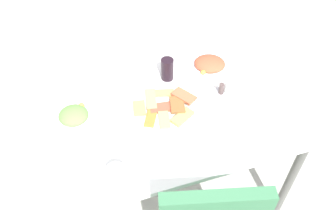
# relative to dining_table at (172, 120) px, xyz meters

# --- Properties ---
(ground_plane) EXTENTS (6.00, 6.00, 0.00)m
(ground_plane) POSITION_rel_dining_table_xyz_m (0.00, 0.00, -0.66)
(ground_plane) COLOR #B7B8AB
(dining_table) EXTENTS (1.22, 0.82, 0.75)m
(dining_table) POSITION_rel_dining_table_xyz_m (0.00, 0.00, 0.00)
(dining_table) COLOR white
(dining_table) RESTS_ON ground_plane
(pide_platter) EXTENTS (0.35, 0.34, 0.04)m
(pide_platter) POSITION_rel_dining_table_xyz_m (0.04, -0.01, 0.09)
(pide_platter) COLOR white
(pide_platter) RESTS_ON dining_table
(salad_plate_greens) EXTENTS (0.22, 0.22, 0.06)m
(salad_plate_greens) POSITION_rel_dining_table_xyz_m (-0.29, -0.23, 0.10)
(salad_plate_greens) COLOR white
(salad_plate_greens) RESTS_ON dining_table
(salad_plate_rice) EXTENTS (0.22, 0.22, 0.07)m
(salad_plate_rice) POSITION_rel_dining_table_xyz_m (0.46, -0.08, 0.10)
(salad_plate_rice) COLOR white
(salad_plate_rice) RESTS_ON dining_table
(soda_can) EXTENTS (0.08, 0.08, 0.12)m
(soda_can) POSITION_rel_dining_table_xyz_m (-0.05, -0.22, 0.14)
(soda_can) COLOR black
(soda_can) RESTS_ON dining_table
(drinking_glass) EXTENTS (0.08, 0.08, 0.10)m
(drinking_glass) POSITION_rel_dining_table_xyz_m (0.34, 0.32, 0.13)
(drinking_glass) COLOR silver
(drinking_glass) RESTS_ON dining_table
(paper_napkin) EXTENTS (0.15, 0.15, 0.00)m
(paper_napkin) POSITION_rel_dining_table_xyz_m (-0.20, 0.12, 0.08)
(paper_napkin) COLOR white
(paper_napkin) RESTS_ON dining_table
(fork) EXTENTS (0.17, 0.05, 0.00)m
(fork) POSITION_rel_dining_table_xyz_m (-0.20, 0.10, 0.09)
(fork) COLOR silver
(fork) RESTS_ON paper_napkin
(spoon) EXTENTS (0.16, 0.06, 0.00)m
(spoon) POSITION_rel_dining_table_xyz_m (-0.20, 0.14, 0.09)
(spoon) COLOR silver
(spoon) RESTS_ON paper_napkin
(condiment_caddy) EXTENTS (0.09, 0.09, 0.08)m
(condiment_caddy) POSITION_rel_dining_table_xyz_m (-0.28, -0.02, 0.11)
(condiment_caddy) COLOR #B2B2B7
(condiment_caddy) RESTS_ON dining_table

